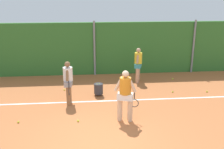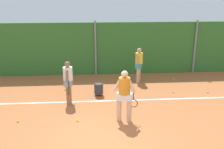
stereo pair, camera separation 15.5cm
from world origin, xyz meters
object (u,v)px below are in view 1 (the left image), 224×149
Objects in this scene: tennis_ball_0 at (64,90)px; player_midcourt at (68,80)px; ball_hopper at (98,89)px; tennis_ball_5 at (207,92)px; tennis_ball_4 at (18,122)px; tennis_ball_1 at (78,121)px; tennis_ball_2 at (173,92)px; player_foreground_near at (125,93)px; tennis_ball_6 at (173,79)px; player_backcourt_far at (138,63)px.

player_midcourt is at bearing -77.34° from tennis_ball_0.
tennis_ball_5 is at bearing -0.83° from ball_hopper.
tennis_ball_0 is 1.00× the size of tennis_ball_4.
tennis_ball_1 is 1.91m from tennis_ball_4.
tennis_ball_5 is (1.44, -0.11, 0.00)m from tennis_ball_2.
tennis_ball_6 is (2.88, 3.95, -0.92)m from player_foreground_near.
tennis_ball_1 is at bearing -165.62° from player_foreground_near.
ball_hopper is 3.40m from tennis_ball_4.
player_midcourt reaches higher than player_backcourt_far.
tennis_ball_0 is 3.04m from tennis_ball_4.
tennis_ball_5 is at bearing -102.12° from player_backcourt_far.
tennis_ball_4 is at bearing -141.72° from ball_hopper.
ball_hopper is (-0.77, 2.24, -0.66)m from player_foreground_near.
player_midcourt is at bearing 144.83° from player_backcourt_far.
tennis_ball_1 is at bearing 163.55° from player_backcourt_far.
player_foreground_near is at bearing -126.05° from tennis_ball_6.
player_foreground_near is at bearing -52.97° from tennis_ball_0.
player_midcourt is 3.16× the size of ball_hopper.
tennis_ball_2 is 6.15m from tennis_ball_4.
player_foreground_near is at bearing -135.70° from tennis_ball_2.
tennis_ball_2 is at bearing 101.26° from player_midcourt.
ball_hopper reaches higher than tennis_ball_1.
tennis_ball_2 is (1.22, -1.49, -0.87)m from player_backcourt_far.
player_foreground_near reaches higher than player_midcourt.
tennis_ball_4 is 7.37m from tennis_ball_6.
tennis_ball_5 is at bearing 21.95° from tennis_ball_1.
tennis_ball_6 is (6.31, 3.81, 0.00)m from tennis_ball_4.
player_midcourt is 2.27m from tennis_ball_4.
tennis_ball_1 and tennis_ball_6 have the same top height.
player_backcourt_far is 4.65m from tennis_ball_1.
tennis_ball_0 is (-3.33, -0.85, -0.87)m from player_backcourt_far.
tennis_ball_4 is (-1.23, -2.78, 0.00)m from tennis_ball_0.
tennis_ball_4 is at bearing -166.43° from player_foreground_near.
ball_hopper is (1.13, 0.66, -0.61)m from player_midcourt.
tennis_ball_1 is at bearing -158.05° from tennis_ball_5.
player_midcourt is 1.45m from ball_hopper.
player_backcourt_far reaches higher than tennis_ball_0.
ball_hopper is 7.78× the size of tennis_ball_1.
tennis_ball_0 is (-1.44, 0.68, -0.26)m from ball_hopper.
player_midcourt is 1.63m from tennis_ball_0.
tennis_ball_6 is (3.64, 1.71, -0.26)m from ball_hopper.
player_foreground_near is 1.06× the size of player_backcourt_far.
ball_hopper is 7.78× the size of tennis_ball_0.
tennis_ball_2 is 1.00× the size of tennis_ball_6.
player_midcourt is at bearing -153.58° from tennis_ball_6.
player_midcourt is 24.55× the size of tennis_ball_4.
player_midcourt is 4.39m from tennis_ball_2.
tennis_ball_5 is (5.98, -0.75, 0.00)m from tennis_ball_0.
ball_hopper reaches higher than tennis_ball_2.
player_foreground_near reaches higher than tennis_ball_1.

